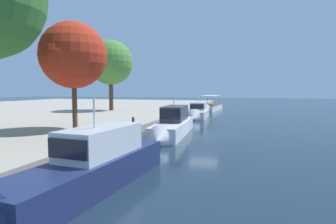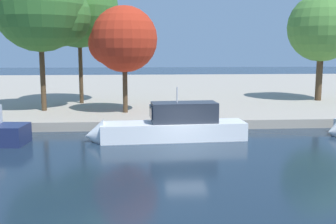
% 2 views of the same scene
% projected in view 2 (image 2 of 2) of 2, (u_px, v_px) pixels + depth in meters
% --- Properties ---
extents(ground_plane, '(220.00, 220.00, 0.00)m').
position_uv_depth(ground_plane, '(186.00, 149.00, 24.79)').
color(ground_plane, '#192838').
extents(dock_promenade, '(120.00, 55.00, 0.70)m').
position_uv_depth(dock_promenade, '(159.00, 89.00, 57.53)').
color(dock_promenade, '#A39989').
rests_on(dock_promenade, ground_plane).
extents(motor_yacht_2, '(10.77, 2.83, 4.21)m').
position_uv_depth(motor_yacht_2, '(167.00, 129.00, 27.17)').
color(motor_yacht_2, white).
rests_on(motor_yacht_2, ground_plane).
extents(mooring_bollard_2, '(0.25, 0.25, 0.81)m').
position_uv_depth(mooring_bollard_2, '(170.00, 114.00, 30.96)').
color(mooring_bollard_2, '#2D2D33').
rests_on(mooring_bollard_2, dock_promenade).
extents(tree_0, '(5.76, 5.49, 8.90)m').
position_uv_depth(tree_0, '(122.00, 40.00, 33.53)').
color(tree_0, '#4C3823').
rests_on(tree_0, dock_promenade).
extents(tree_1, '(7.61, 7.61, 13.05)m').
position_uv_depth(tree_1, '(78.00, 10.00, 39.08)').
color(tree_1, '#4C3823').
rests_on(tree_1, dock_promenade).
extents(tree_2, '(7.14, 6.97, 11.01)m').
position_uv_depth(tree_2, '(325.00, 26.00, 41.76)').
color(tree_2, '#4C3823').
rests_on(tree_2, dock_promenade).
extents(tree_3, '(8.16, 7.88, 12.88)m').
position_uv_depth(tree_3, '(45.00, 7.00, 34.47)').
color(tree_3, '#4C3823').
rests_on(tree_3, dock_promenade).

